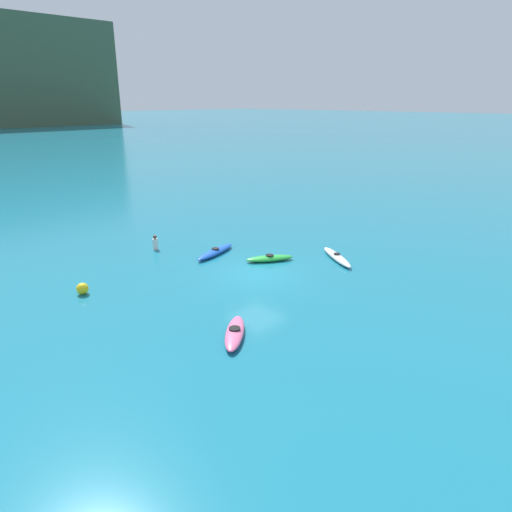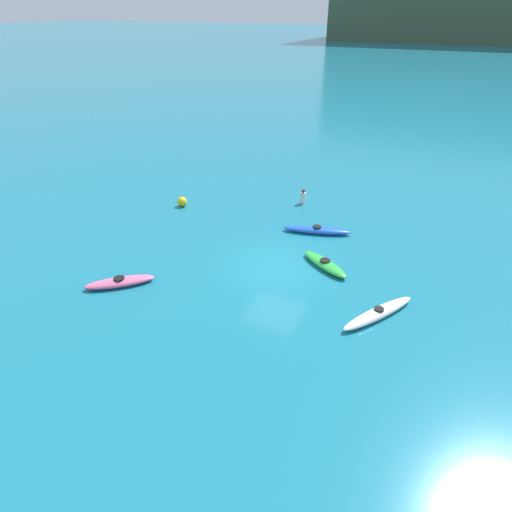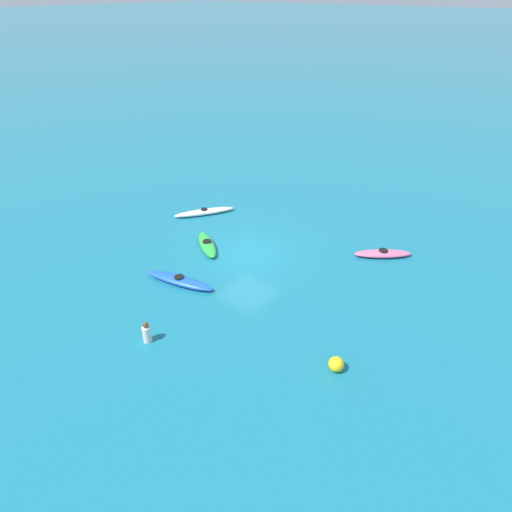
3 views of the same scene
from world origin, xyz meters
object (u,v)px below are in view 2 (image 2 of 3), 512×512
object	(u,v)px
kayak_white	(378,313)
buoy_yellow	(182,202)
kayak_pink	(120,282)
kayak_green	(325,264)
kayak_blue	(317,230)
person_near_shore	(303,197)

from	to	relation	value
kayak_white	buoy_yellow	bearing A→B (deg)	154.47
kayak_pink	kayak_white	size ratio (longest dim) A/B	0.79
kayak_green	kayak_blue	world-z (taller)	same
kayak_pink	person_near_shore	distance (m)	11.79
kayak_pink	kayak_white	bearing A→B (deg)	12.33
person_near_shore	buoy_yellow	bearing A→B (deg)	-153.05
kayak_green	buoy_yellow	world-z (taller)	buoy_yellow
kayak_white	buoy_yellow	size ratio (longest dim) A/B	5.96
kayak_green	kayak_pink	distance (m)	8.66
kayak_white	kayak_blue	bearing A→B (deg)	125.71
kayak_green	kayak_pink	world-z (taller)	same
kayak_pink	buoy_yellow	xyz separation A→B (m)	(-2.02, 7.92, 0.11)
kayak_blue	kayak_pink	bearing A→B (deg)	-127.48
kayak_white	buoy_yellow	world-z (taller)	buoy_yellow
person_near_shore	kayak_green	bearing A→B (deg)	-63.73
kayak_blue	buoy_yellow	distance (m)	7.99
buoy_yellow	person_near_shore	distance (m)	6.90
kayak_green	person_near_shore	distance (m)	7.03
kayak_blue	person_near_shore	bearing A→B (deg)	119.32
kayak_pink	kayak_blue	distance (m)	9.80
person_near_shore	kayak_pink	bearing A→B (deg)	-110.51
buoy_yellow	kayak_green	bearing A→B (deg)	-18.93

